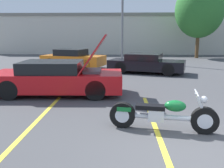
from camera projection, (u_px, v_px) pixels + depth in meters
name	position (u px, v px, depth m)	size (l,w,h in m)	color
ground_plane	(202.00, 156.00, 4.54)	(80.00, 80.00, 0.00)	#474749
parking_stripe_foreground	(30.00, 128.00, 5.92)	(0.12, 5.84, 0.01)	yellow
parking_stripe_middle	(156.00, 129.00, 5.82)	(0.12, 5.84, 0.01)	yellow
far_building	(134.00, 33.00, 28.51)	(32.00, 4.20, 4.40)	beige
light_pole	(123.00, 6.00, 19.93)	(1.21, 0.28, 8.01)	slate
tree_background	(200.00, 10.00, 22.43)	(4.35, 4.35, 6.83)	brown
motorcycle	(162.00, 114.00, 5.71)	(2.44, 0.81, 0.94)	black
show_car_hood_open	(58.00, 78.00, 9.10)	(4.74, 2.02, 2.18)	red
parked_car_mid_row	(146.00, 63.00, 14.21)	(4.53, 2.89, 1.10)	black
parked_car_left_row	(73.00, 59.00, 16.39)	(4.34, 2.82, 1.22)	orange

